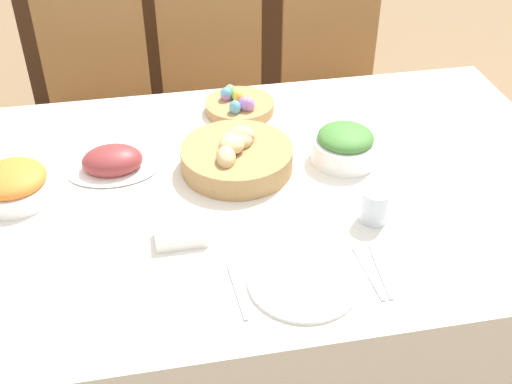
{
  "coord_description": "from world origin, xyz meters",
  "views": [
    {
      "loc": [
        -0.26,
        -1.4,
        1.8
      ],
      "look_at": [
        -0.01,
        -0.09,
        0.8
      ],
      "focal_mm": 45.0,
      "sensor_mm": 36.0,
      "label": 1
    }
  ],
  "objects_px": {
    "bread_basket": "(236,156)",
    "egg_basket": "(239,105)",
    "ham_platter": "(113,162)",
    "knife": "(368,273)",
    "carrot_bowl": "(13,184)",
    "drinking_cup": "(375,206)",
    "chair_far_right": "(336,89)",
    "green_salad_bowl": "(345,145)",
    "dinner_plate": "(304,281)",
    "chair_far_left": "(98,110)",
    "chair_far_center": "(213,100)",
    "fork": "(237,291)",
    "sideboard": "(166,32)",
    "spoon": "(381,271)",
    "butter_dish": "(181,235)"
  },
  "relations": [
    {
      "from": "chair_far_center",
      "to": "green_salad_bowl",
      "type": "height_order",
      "value": "chair_far_center"
    },
    {
      "from": "carrot_bowl",
      "to": "fork",
      "type": "relative_size",
      "value": 1.19
    },
    {
      "from": "sideboard",
      "to": "green_salad_bowl",
      "type": "bearing_deg",
      "value": -76.42
    },
    {
      "from": "carrot_bowl",
      "to": "chair_far_left",
      "type": "bearing_deg",
      "value": 78.75
    },
    {
      "from": "bread_basket",
      "to": "dinner_plate",
      "type": "distance_m",
      "value": 0.49
    },
    {
      "from": "chair_far_left",
      "to": "carrot_bowl",
      "type": "relative_size",
      "value": 4.49
    },
    {
      "from": "chair_far_right",
      "to": "egg_basket",
      "type": "distance_m",
      "value": 0.79
    },
    {
      "from": "chair_far_right",
      "to": "dinner_plate",
      "type": "bearing_deg",
      "value": -112.34
    },
    {
      "from": "sideboard",
      "to": "dinner_plate",
      "type": "xyz_separation_m",
      "value": [
        0.18,
        -2.17,
        0.29
      ]
    },
    {
      "from": "ham_platter",
      "to": "fork",
      "type": "height_order",
      "value": "ham_platter"
    },
    {
      "from": "spoon",
      "to": "butter_dish",
      "type": "bearing_deg",
      "value": 159.59
    },
    {
      "from": "ham_platter",
      "to": "butter_dish",
      "type": "relative_size",
      "value": 2.08
    },
    {
      "from": "chair_far_center",
      "to": "sideboard",
      "type": "xyz_separation_m",
      "value": [
        -0.14,
        0.83,
        -0.04
      ]
    },
    {
      "from": "green_salad_bowl",
      "to": "dinner_plate",
      "type": "xyz_separation_m",
      "value": [
        -0.24,
        -0.46,
        -0.05
      ]
    },
    {
      "from": "ham_platter",
      "to": "green_salad_bowl",
      "type": "distance_m",
      "value": 0.66
    },
    {
      "from": "drinking_cup",
      "to": "egg_basket",
      "type": "bearing_deg",
      "value": 112.04
    },
    {
      "from": "chair_far_right",
      "to": "sideboard",
      "type": "distance_m",
      "value": 1.06
    },
    {
      "from": "chair_far_right",
      "to": "butter_dish",
      "type": "distance_m",
      "value": 1.39
    },
    {
      "from": "egg_basket",
      "to": "drinking_cup",
      "type": "relative_size",
      "value": 2.52
    },
    {
      "from": "sideboard",
      "to": "drinking_cup",
      "type": "height_order",
      "value": "sideboard"
    },
    {
      "from": "dinner_plate",
      "to": "spoon",
      "type": "relative_size",
      "value": 1.43
    },
    {
      "from": "egg_basket",
      "to": "knife",
      "type": "bearing_deg",
      "value": -77.96
    },
    {
      "from": "ham_platter",
      "to": "bread_basket",
      "type": "bearing_deg",
      "value": -9.34
    },
    {
      "from": "chair_far_left",
      "to": "dinner_plate",
      "type": "height_order",
      "value": "chair_far_left"
    },
    {
      "from": "chair_far_left",
      "to": "fork",
      "type": "distance_m",
      "value": 1.4
    },
    {
      "from": "bread_basket",
      "to": "egg_basket",
      "type": "height_order",
      "value": "bread_basket"
    },
    {
      "from": "drinking_cup",
      "to": "bread_basket",
      "type": "bearing_deg",
      "value": 136.32
    },
    {
      "from": "egg_basket",
      "to": "ham_platter",
      "type": "bearing_deg",
      "value": -147.33
    },
    {
      "from": "ham_platter",
      "to": "drinking_cup",
      "type": "height_order",
      "value": "drinking_cup"
    },
    {
      "from": "butter_dish",
      "to": "chair_far_right",
      "type": "bearing_deg",
      "value": 56.68
    },
    {
      "from": "chair_far_center",
      "to": "green_salad_bowl",
      "type": "relative_size",
      "value": 5.1
    },
    {
      "from": "spoon",
      "to": "chair_far_left",
      "type": "bearing_deg",
      "value": 120.87
    },
    {
      "from": "chair_far_left",
      "to": "knife",
      "type": "relative_size",
      "value": 5.34
    },
    {
      "from": "egg_basket",
      "to": "dinner_plate",
      "type": "distance_m",
      "value": 0.8
    },
    {
      "from": "ham_platter",
      "to": "knife",
      "type": "relative_size",
      "value": 1.45
    },
    {
      "from": "dinner_plate",
      "to": "spoon",
      "type": "distance_m",
      "value": 0.18
    },
    {
      "from": "chair_far_left",
      "to": "spoon",
      "type": "xyz_separation_m",
      "value": [
        0.69,
        -1.34,
        0.25
      ]
    },
    {
      "from": "green_salad_bowl",
      "to": "dinner_plate",
      "type": "height_order",
      "value": "green_salad_bowl"
    },
    {
      "from": "chair_far_center",
      "to": "bread_basket",
      "type": "relative_size",
      "value": 3.05
    },
    {
      "from": "ham_platter",
      "to": "drinking_cup",
      "type": "relative_size",
      "value": 2.95
    },
    {
      "from": "dinner_plate",
      "to": "knife",
      "type": "relative_size",
      "value": 1.43
    },
    {
      "from": "chair_far_right",
      "to": "egg_basket",
      "type": "height_order",
      "value": "chair_far_right"
    },
    {
      "from": "spoon",
      "to": "sideboard",
      "type": "bearing_deg",
      "value": 102.99
    },
    {
      "from": "chair_far_center",
      "to": "bread_basket",
      "type": "distance_m",
      "value": 0.9
    },
    {
      "from": "sideboard",
      "to": "drinking_cup",
      "type": "relative_size",
      "value": 15.33
    },
    {
      "from": "carrot_bowl",
      "to": "drinking_cup",
      "type": "height_order",
      "value": "carrot_bowl"
    },
    {
      "from": "drinking_cup",
      "to": "ham_platter",
      "type": "bearing_deg",
      "value": 151.8
    },
    {
      "from": "chair_far_right",
      "to": "fork",
      "type": "relative_size",
      "value": 5.34
    },
    {
      "from": "carrot_bowl",
      "to": "fork",
      "type": "distance_m",
      "value": 0.7
    },
    {
      "from": "butter_dish",
      "to": "green_salad_bowl",
      "type": "bearing_deg",
      "value": 28.26
    }
  ]
}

